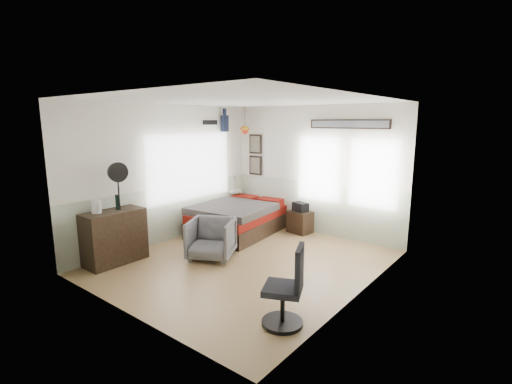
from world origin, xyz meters
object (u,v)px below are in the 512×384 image
dresser (115,237)px  armchair (211,239)px  bed (238,219)px  nightstand (300,222)px  task_chair (287,294)px

dresser → armchair: dresser is taller
bed → nightstand: bearing=32.3°
bed → armchair: 1.56m
armchair → bed: bearing=85.7°
bed → task_chair: (2.89, -2.44, 0.08)m
armchair → task_chair: task_chair is taller
task_chair → armchair: bearing=131.6°
bed → dresser: dresser is taller
armchair → nightstand: (0.41, 2.27, -0.11)m
dresser → task_chair: 3.41m
dresser → armchair: (1.14, 1.16, -0.10)m
armchair → task_chair: size_ratio=0.79×
bed → task_chair: size_ratio=2.21×
bed → dresser: 2.64m
nightstand → bed: bearing=-131.9°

